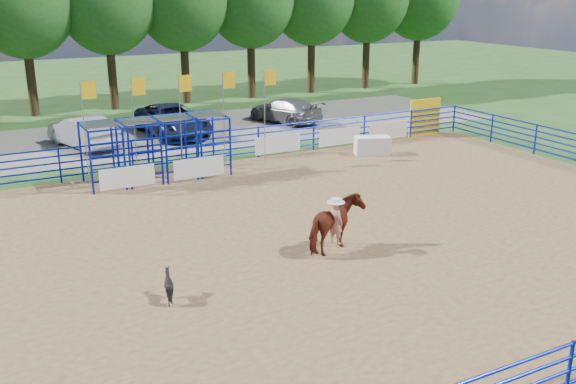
% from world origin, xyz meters
% --- Properties ---
extents(ground, '(120.00, 120.00, 0.00)m').
position_xyz_m(ground, '(0.00, 0.00, 0.00)').
color(ground, '#355F26').
rests_on(ground, ground).
extents(arena_dirt, '(30.00, 20.00, 0.02)m').
position_xyz_m(arena_dirt, '(0.00, 0.00, 0.01)').
color(arena_dirt, olive).
rests_on(arena_dirt, ground).
extents(gravel_strip, '(40.00, 10.00, 0.01)m').
position_xyz_m(gravel_strip, '(0.00, 17.00, 0.01)').
color(gravel_strip, gray).
rests_on(gravel_strip, ground).
extents(announcer_table, '(1.81, 1.29, 0.88)m').
position_xyz_m(announcer_table, '(8.06, 7.91, 0.46)').
color(announcer_table, white).
rests_on(announcer_table, arena_dirt).
extents(horse_and_rider, '(2.23, 1.67, 2.36)m').
position_xyz_m(horse_and_rider, '(0.20, -1.38, 0.94)').
color(horse_and_rider, maroon).
rests_on(horse_and_rider, arena_dirt).
extents(calf, '(0.95, 0.93, 0.79)m').
position_xyz_m(calf, '(-5.27, -2.09, 0.41)').
color(calf, black).
rests_on(calf, arena_dirt).
extents(car_b, '(2.95, 5.06, 1.58)m').
position_xyz_m(car_b, '(-3.93, 15.96, 0.80)').
color(car_b, '#94969C').
rests_on(car_b, gravel_strip).
extents(car_c, '(3.00, 6.03, 1.64)m').
position_xyz_m(car_c, '(0.93, 16.56, 0.83)').
color(car_c, '#141A33').
rests_on(car_c, gravel_strip).
extents(car_d, '(3.48, 5.31, 1.43)m').
position_xyz_m(car_d, '(7.97, 16.80, 0.72)').
color(car_d, '#5B5B5E').
rests_on(car_d, gravel_strip).
extents(perimeter_fence, '(30.10, 20.10, 1.50)m').
position_xyz_m(perimeter_fence, '(0.00, 0.00, 0.75)').
color(perimeter_fence, '#0717A1').
rests_on(perimeter_fence, ground).
extents(chute_assembly, '(19.32, 2.41, 4.20)m').
position_xyz_m(chute_assembly, '(-1.90, 8.84, 1.26)').
color(chute_assembly, '#0717A1').
rests_on(chute_assembly, ground).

